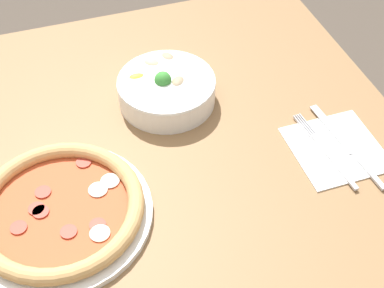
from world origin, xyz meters
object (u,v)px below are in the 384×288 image
pizza (60,210)px  knife (349,148)px  bowl (167,88)px  fork (325,151)px

pizza → knife: size_ratio=1.33×
bowl → fork: bowl is taller
pizza → bowl: size_ratio=1.56×
pizza → bowl: 0.32m
bowl → fork: 0.31m
fork → bowl: bearing=40.7°
fork → knife: bearing=-104.6°
fork → knife: size_ratio=0.88×
pizza → fork: size_ratio=1.51×
pizza → bowl: (0.24, 0.21, 0.01)m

